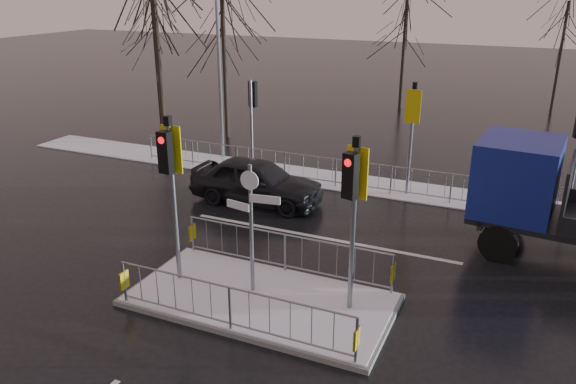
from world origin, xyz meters
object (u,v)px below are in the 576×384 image
at_px(traffic_island, 260,287).
at_px(flatbed_truck, 553,197).
at_px(street_lamp_left, 220,48).
at_px(car_far_lane, 257,181).

height_order(traffic_island, flatbed_truck, traffic_island).
bearing_deg(street_lamp_left, traffic_island, -55.93).
bearing_deg(car_far_lane, traffic_island, -152.92).
distance_m(traffic_island, flatbed_truck, 8.04).
relative_size(car_far_lane, street_lamp_left, 0.54).
xyz_separation_m(traffic_island, street_lamp_left, (-6.42, 9.49, 4.10)).
xyz_separation_m(car_far_lane, flatbed_truck, (8.78, -0.20, 0.87)).
bearing_deg(car_far_lane, street_lamp_left, 41.09).
height_order(traffic_island, street_lamp_left, street_lamp_left).
height_order(flatbed_truck, street_lamp_left, street_lamp_left).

